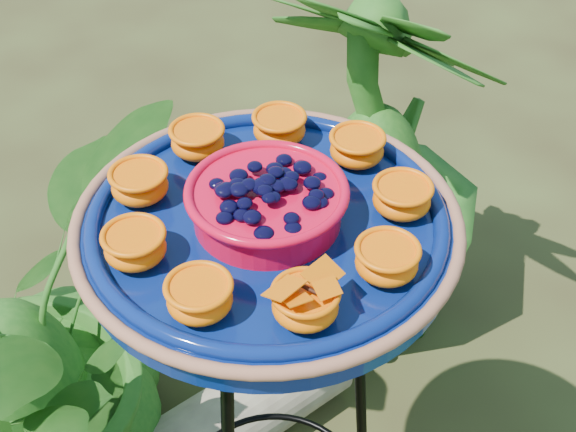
% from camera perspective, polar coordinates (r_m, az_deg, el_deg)
% --- Properties ---
extents(tripod_stand, '(0.40, 0.41, 0.98)m').
position_cam_1_polar(tripod_stand, '(1.38, -1.16, -13.83)').
color(tripod_stand, black).
rests_on(tripod_stand, ground).
extents(feeder_dish, '(0.56, 0.56, 0.12)m').
position_cam_1_polar(feeder_dish, '(1.06, -1.48, -0.33)').
color(feeder_dish, navy).
rests_on(feeder_dish, tripod_stand).
extents(driftwood_log, '(0.59, 0.30, 0.19)m').
position_cam_1_polar(driftwood_log, '(2.00, -3.47, -13.85)').
color(driftwood_log, tan).
rests_on(driftwood_log, ground).
extents(shrub_back_left, '(1.03, 1.05, 0.88)m').
position_cam_1_polar(shrub_back_left, '(1.76, -19.28, -8.90)').
color(shrub_back_left, '#1B5316').
rests_on(shrub_back_left, ground).
extents(shrub_back_right, '(0.78, 0.78, 1.01)m').
position_cam_1_polar(shrub_back_right, '(2.01, 6.13, 3.52)').
color(shrub_back_right, '#1B5316').
rests_on(shrub_back_right, ground).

